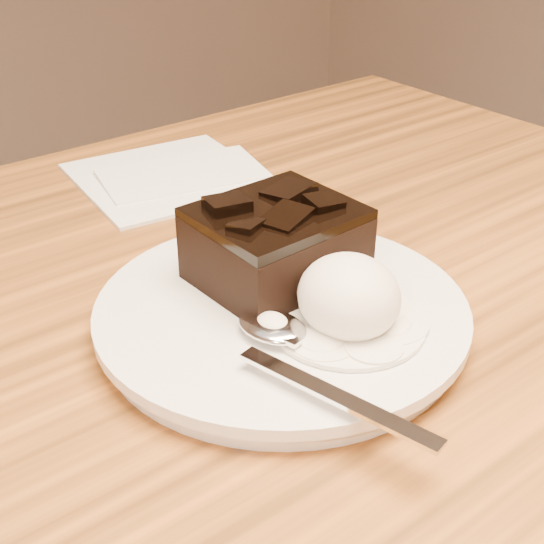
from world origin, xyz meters
TOP-DOWN VIEW (x-y plane):
  - plate at (0.12, 0.00)m, footprint 0.25×0.25m
  - brownie at (0.13, 0.03)m, footprint 0.10×0.09m
  - ice_cream_scoop at (0.13, -0.04)m, footprint 0.06×0.07m
  - melt_puddle at (0.13, -0.04)m, footprint 0.10×0.10m
  - spoon at (0.09, -0.02)m, footprint 0.07×0.19m
  - napkin at (0.19, 0.27)m, footprint 0.18×0.18m
  - crumb_a at (0.15, -0.06)m, footprint 0.01×0.01m
  - crumb_b at (0.07, -0.04)m, footprint 0.01×0.01m

SIDE VIEW (x-z plane):
  - napkin at x=0.19m, z-range 0.75..0.76m
  - plate at x=0.12m, z-range 0.75..0.77m
  - melt_puddle at x=0.13m, z-range 0.77..0.77m
  - crumb_b at x=0.07m, z-range 0.77..0.77m
  - crumb_a at x=0.15m, z-range 0.77..0.77m
  - spoon at x=0.09m, z-range 0.77..0.78m
  - ice_cream_scoop at x=0.13m, z-range 0.77..0.82m
  - brownie at x=0.13m, z-range 0.77..0.82m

